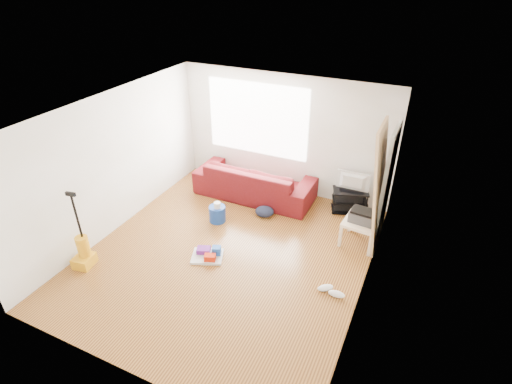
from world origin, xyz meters
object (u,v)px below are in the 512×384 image
at_px(side_table, 361,224).
at_px(cleaning_tray, 209,254).
at_px(bucket, 218,221).
at_px(vacuum, 83,252).
at_px(backpack, 265,216).
at_px(sofa, 255,196).
at_px(tv_stand, 350,200).

distance_m(side_table, cleaning_tray, 2.67).
relative_size(bucket, cleaning_tray, 0.50).
xyz_separation_m(bucket, vacuum, (-1.34, -2.02, 0.25)).
height_order(bucket, backpack, bucket).
bearing_deg(vacuum, backpack, 40.68).
xyz_separation_m(sofa, vacuum, (-1.59, -3.17, 0.25)).
relative_size(side_table, bucket, 1.97).
relative_size(cleaning_tray, vacuum, 0.47).
bearing_deg(tv_stand, side_table, -85.99).
xyz_separation_m(side_table, cleaning_tray, (-2.21, -1.47, -0.34)).
bearing_deg(bucket, sofa, 77.74).
distance_m(sofa, tv_stand, 1.98).
bearing_deg(vacuum, bucket, 46.46).
bearing_deg(bucket, vacuum, -123.58).
distance_m(sofa, backpack, 0.79).
bearing_deg(cleaning_tray, side_table, 33.57).
xyz_separation_m(sofa, cleaning_tray, (0.15, -2.16, 0.06)).
xyz_separation_m(bucket, cleaning_tray, (0.40, -1.01, 0.06)).
bearing_deg(backpack, cleaning_tray, -119.36).
distance_m(sofa, vacuum, 3.55).
relative_size(tv_stand, backpack, 2.07).
xyz_separation_m(sofa, bucket, (-0.25, -1.15, 0.00)).
distance_m(side_table, bucket, 2.68).
bearing_deg(backpack, vacuum, -145.86).
xyz_separation_m(cleaning_tray, backpack, (0.35, 1.54, -0.06)).
height_order(tv_stand, cleaning_tray, tv_stand).
bearing_deg(side_table, bucket, -170.08).
relative_size(side_table, backpack, 1.70).
bearing_deg(bucket, side_table, 9.92).
relative_size(backpack, vacuum, 0.27).
xyz_separation_m(tv_stand, backpack, (-1.45, -0.89, -0.24)).
distance_m(sofa, bucket, 1.17).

